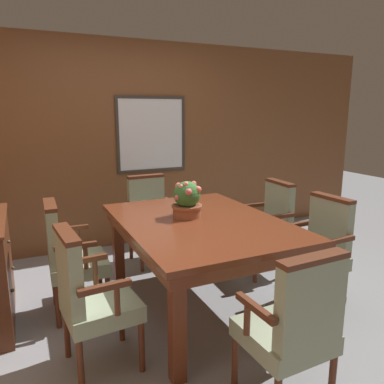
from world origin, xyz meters
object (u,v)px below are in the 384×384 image
object	(u,v)px
chair_head_near	(294,324)
chair_right_near	(319,247)
chair_left_near	(89,294)
chair_right_far	(269,223)
dining_table	(200,231)
potted_plant	(187,200)
chair_head_far	(150,215)
chair_left_far	(69,253)

from	to	relation	value
chair_head_near	chair_right_near	bearing A→B (deg)	-141.16
chair_left_near	chair_right_far	world-z (taller)	same
dining_table	potted_plant	bearing A→B (deg)	111.86
dining_table	chair_left_near	size ratio (longest dim) A/B	1.75
chair_head_near	dining_table	bearing A→B (deg)	-92.71
chair_head_near	chair_left_near	bearing A→B (deg)	-42.58
dining_table	potted_plant	distance (m)	0.28
chair_right_near	chair_left_near	xyz separation A→B (m)	(-1.90, -0.03, 0.00)
chair_left_near	chair_right_near	bearing A→B (deg)	-93.93
chair_right_near	potted_plant	bearing A→B (deg)	-119.05
chair_right_far	potted_plant	bearing A→B (deg)	-73.19
chair_right_near	chair_head_near	xyz separation A→B (m)	(-0.96, -0.83, 0.00)
chair_left_near	chair_head_far	world-z (taller)	same
dining_table	chair_right_far	xyz separation A→B (m)	(0.98, 0.39, -0.17)
potted_plant	chair_head_near	bearing A→B (deg)	-88.23
chair_right_far	chair_head_far	world-z (taller)	same
chair_left_far	chair_left_near	bearing A→B (deg)	-176.07
dining_table	chair_right_far	size ratio (longest dim) A/B	1.75
chair_right_near	chair_head_near	distance (m)	1.27
chair_right_near	chair_head_near	size ratio (longest dim) A/B	1.00
dining_table	chair_left_near	bearing A→B (deg)	-158.35
chair_head_far	potted_plant	size ratio (longest dim) A/B	3.12
chair_head_far	chair_head_near	world-z (taller)	same
chair_left_far	potted_plant	size ratio (longest dim) A/B	3.12
chair_right_far	chair_head_near	distance (m)	1.86
chair_head_far	chair_right_near	bearing A→B (deg)	-59.10
chair_right_far	chair_head_near	bearing A→B (deg)	-29.59
chair_left_far	potted_plant	world-z (taller)	potted_plant
chair_right_near	chair_head_far	xyz separation A→B (m)	(-0.97, 1.54, 0.00)
chair_left_near	chair_head_far	distance (m)	1.82
chair_left_far	chair_head_far	distance (m)	1.25
chair_left_far	chair_head_far	xyz separation A→B (m)	(0.95, 0.81, 0.00)
chair_right_near	potted_plant	size ratio (longest dim) A/B	3.12
chair_right_far	chair_head_near	xyz separation A→B (m)	(-0.99, -1.57, 0.00)
chair_right_near	chair_left_far	size ratio (longest dim) A/B	1.00
potted_plant	dining_table	bearing A→B (deg)	-68.14
chair_right_far	chair_head_far	distance (m)	1.28
chair_right_far	chair_left_near	bearing A→B (deg)	-65.56
chair_left_near	dining_table	bearing A→B (deg)	-73.22
chair_left_near	potted_plant	xyz separation A→B (m)	(0.90, 0.51, 0.40)
chair_head_far	chair_head_near	size ratio (longest dim) A/B	1.00
dining_table	chair_right_far	bearing A→B (deg)	21.97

